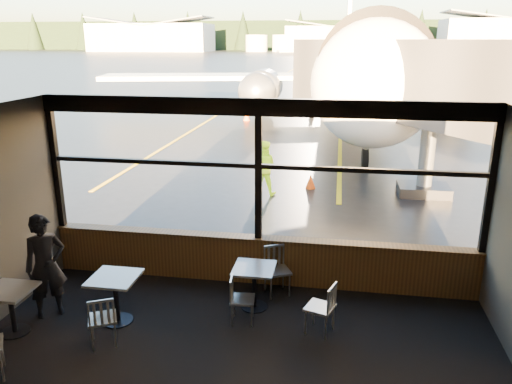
% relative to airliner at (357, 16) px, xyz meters
% --- Properties ---
extents(ground_plane, '(520.00, 520.00, 0.00)m').
position_rel_airliner_xyz_m(ground_plane, '(-2.15, 97.79, -5.75)').
color(ground_plane, black).
rests_on(ground_plane, ground).
extents(carpet_floor, '(8.00, 6.00, 0.01)m').
position_rel_airliner_xyz_m(carpet_floor, '(-2.15, -25.21, -5.74)').
color(carpet_floor, black).
rests_on(carpet_floor, ground).
extents(ceiling, '(8.00, 6.00, 0.04)m').
position_rel_airliner_xyz_m(ceiling, '(-2.15, -25.21, -2.25)').
color(ceiling, '#38332D').
rests_on(ceiling, ground).
extents(window_sill, '(8.00, 0.28, 0.90)m').
position_rel_airliner_xyz_m(window_sill, '(-2.15, -22.21, -5.30)').
color(window_sill, brown).
rests_on(window_sill, ground).
extents(window_header, '(8.00, 0.18, 0.30)m').
position_rel_airliner_xyz_m(window_header, '(-2.15, -22.21, -2.40)').
color(window_header, black).
rests_on(window_header, ground).
extents(mullion_left, '(0.12, 0.12, 2.60)m').
position_rel_airliner_xyz_m(mullion_left, '(-6.10, -22.21, -3.55)').
color(mullion_left, black).
rests_on(mullion_left, ground).
extents(mullion_centre, '(0.12, 0.12, 2.60)m').
position_rel_airliner_xyz_m(mullion_centre, '(-2.15, -22.21, -3.55)').
color(mullion_centre, black).
rests_on(mullion_centre, ground).
extents(mullion_right, '(0.12, 0.12, 2.60)m').
position_rel_airliner_xyz_m(mullion_right, '(1.80, -22.21, -3.55)').
color(mullion_right, black).
rests_on(mullion_right, ground).
extents(window_transom, '(8.00, 0.10, 0.08)m').
position_rel_airliner_xyz_m(window_transom, '(-2.15, -22.21, -3.45)').
color(window_transom, black).
rests_on(window_transom, ground).
extents(airliner, '(32.10, 38.24, 11.50)m').
position_rel_airliner_xyz_m(airliner, '(0.00, 0.00, 0.00)').
color(airliner, white).
rests_on(airliner, ground_plane).
extents(jet_bridge, '(8.91, 10.89, 4.75)m').
position_rel_airliner_xyz_m(jet_bridge, '(1.45, -16.71, -3.37)').
color(jet_bridge, '#2D2D2F').
rests_on(jet_bridge, ground_plane).
extents(cafe_table_near, '(0.70, 0.70, 0.77)m').
position_rel_airliner_xyz_m(cafe_table_near, '(-2.07, -23.16, -5.36)').
color(cafe_table_near, gray).
rests_on(cafe_table_near, carpet_floor).
extents(cafe_table_mid, '(0.74, 0.74, 0.82)m').
position_rel_airliner_xyz_m(cafe_table_mid, '(-4.22, -23.97, -5.34)').
color(cafe_table_mid, '#A9A59C').
rests_on(cafe_table_mid, carpet_floor).
extents(cafe_table_left, '(0.70, 0.70, 0.77)m').
position_rel_airliner_xyz_m(cafe_table_left, '(-5.70, -24.55, -5.36)').
color(cafe_table_left, '#ADA79F').
rests_on(cafe_table_left, carpet_floor).
extents(chair_near_e, '(0.60, 0.60, 0.87)m').
position_rel_airliner_xyz_m(chair_near_e, '(-0.92, -23.74, -5.32)').
color(chair_near_e, beige).
rests_on(chair_near_e, carpet_floor).
extents(chair_near_w, '(0.49, 0.49, 0.81)m').
position_rel_airliner_xyz_m(chair_near_w, '(-2.18, -23.65, -5.34)').
color(chair_near_w, '#A9A398').
rests_on(chair_near_w, carpet_floor).
extents(chair_near_n, '(0.66, 0.66, 0.90)m').
position_rel_airliner_xyz_m(chair_near_n, '(-1.74, -22.61, -5.30)').
color(chair_near_n, '#B6B0A4').
rests_on(chair_near_n, carpet_floor).
extents(chair_mid_s, '(0.63, 0.63, 0.86)m').
position_rel_airliner_xyz_m(chair_mid_s, '(-4.15, -24.60, -5.32)').
color(chair_mid_s, beige).
rests_on(chair_mid_s, carpet_floor).
extents(passenger, '(0.77, 0.75, 1.78)m').
position_rel_airliner_xyz_m(passenger, '(-5.43, -23.94, -4.86)').
color(passenger, black).
rests_on(passenger, carpet_floor).
extents(ground_crew, '(0.82, 0.65, 1.63)m').
position_rel_airliner_xyz_m(ground_crew, '(-2.92, -16.54, -4.93)').
color(ground_crew, '#BFF219').
rests_on(ground_crew, ground_plane).
extents(cone_nose, '(0.32, 0.32, 0.44)m').
position_rel_airliner_xyz_m(cone_nose, '(-1.54, -15.70, -5.53)').
color(cone_nose, '#E23C07').
rests_on(cone_nose, ground_plane).
extents(cone_wing, '(0.38, 0.38, 0.53)m').
position_rel_airliner_xyz_m(cone_wing, '(-5.98, -2.67, -5.48)').
color(cone_wing, '#FF5B08').
rests_on(cone_wing, ground_plane).
extents(hangar_left, '(45.00, 18.00, 11.00)m').
position_rel_airliner_xyz_m(hangar_left, '(-72.15, 157.79, -0.25)').
color(hangar_left, silver).
rests_on(hangar_left, ground_plane).
extents(hangar_mid, '(38.00, 15.00, 10.00)m').
position_rel_airliner_xyz_m(hangar_mid, '(-2.15, 162.79, -0.75)').
color(hangar_mid, silver).
rests_on(hangar_mid, ground_plane).
extents(fuel_tank_a, '(8.00, 8.00, 6.00)m').
position_rel_airliner_xyz_m(fuel_tank_a, '(-32.15, 159.79, -2.75)').
color(fuel_tank_a, silver).
rests_on(fuel_tank_a, ground_plane).
extents(fuel_tank_b, '(8.00, 8.00, 6.00)m').
position_rel_airliner_xyz_m(fuel_tank_b, '(-22.15, 159.79, -2.75)').
color(fuel_tank_b, silver).
rests_on(fuel_tank_b, ground_plane).
extents(fuel_tank_c, '(8.00, 8.00, 6.00)m').
position_rel_airliner_xyz_m(fuel_tank_c, '(-12.15, 159.79, -2.75)').
color(fuel_tank_c, silver).
rests_on(fuel_tank_c, ground_plane).
extents(treeline, '(360.00, 3.00, 12.00)m').
position_rel_airliner_xyz_m(treeline, '(-2.15, 187.79, 0.25)').
color(treeline, black).
rests_on(treeline, ground_plane).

